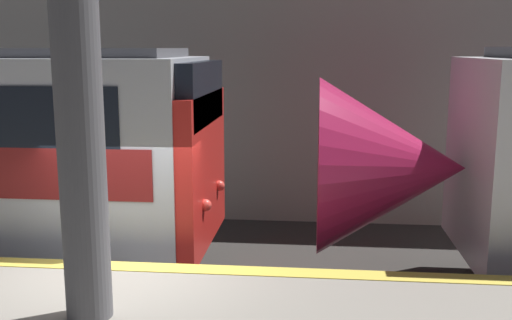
{
  "coord_description": "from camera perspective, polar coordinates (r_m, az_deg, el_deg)",
  "views": [
    {
      "loc": [
        2.45,
        -7.01,
        3.79
      ],
      "look_at": [
        1.67,
        0.81,
        2.31
      ],
      "focal_mm": 42.0,
      "sensor_mm": 36.0,
      "label": 1
    }
  ],
  "objects": [
    {
      "name": "station_rear_barrier",
      "position": [
        13.2,
        -5.03,
        5.21
      ],
      "size": [
        50.0,
        0.15,
        5.11
      ],
      "color": "#9E998E",
      "rests_on": "ground"
    },
    {
      "name": "support_pillar_near",
      "position": [
        6.0,
        -16.3,
        1.01
      ],
      "size": [
        0.46,
        0.46,
        3.44
      ],
      "color": "#56565B",
      "rests_on": "platform"
    }
  ]
}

